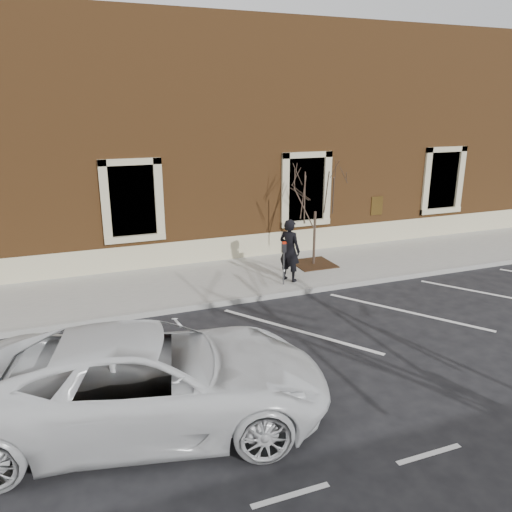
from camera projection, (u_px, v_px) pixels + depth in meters
name	position (u px, v px, depth m)	size (l,w,h in m)	color
ground	(264.00, 299.00, 14.10)	(120.00, 120.00, 0.00)	#28282B
sidewalk_near	(243.00, 277.00, 15.64)	(40.00, 3.50, 0.15)	#B5B3AA
curb_near	(264.00, 297.00, 14.03)	(40.00, 0.12, 0.15)	#9E9E99
parking_stripes	(297.00, 330.00, 12.13)	(28.00, 4.40, 0.01)	silver
building_civic	(192.00, 138.00, 19.83)	(40.00, 8.62, 8.00)	brown
man	(290.00, 250.00, 14.88)	(0.69, 0.45, 1.90)	black
parking_meter	(284.00, 255.00, 14.53)	(0.12, 0.09, 1.31)	#595B60
tree_grate	(313.00, 264.00, 16.65)	(1.28, 1.28, 0.03)	#381D11
sapling	(316.00, 197.00, 15.99)	(1.96, 1.96, 3.26)	#433429
white_truck	(149.00, 379.00, 8.39)	(2.82, 6.11, 1.70)	white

